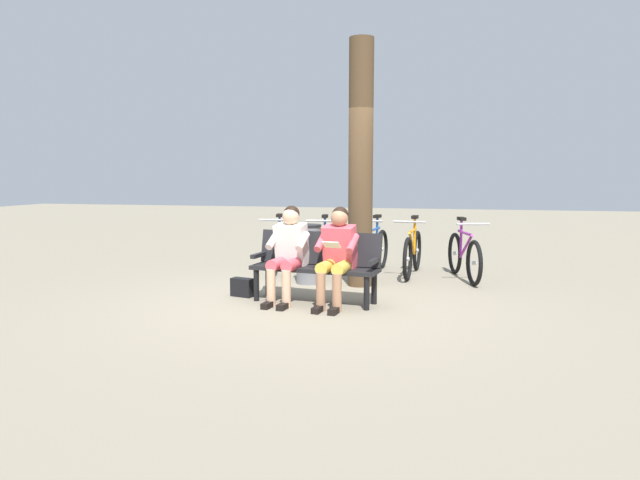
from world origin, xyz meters
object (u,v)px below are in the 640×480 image
(litter_bin, at_px, (309,254))
(bicycle_red, at_px, (374,251))
(handbag, at_px, (243,287))
(bicycle_purple, at_px, (464,256))
(bench, at_px, (317,261))
(tree_trunk, at_px, (361,164))
(bicycle_black, at_px, (324,251))
(person_companion, at_px, (288,249))
(bicycle_green, at_px, (413,253))
(bicycle_orange, at_px, (278,250))
(person_reading, at_px, (337,252))

(litter_bin, relative_size, bicycle_red, 0.52)
(handbag, height_order, bicycle_purple, bicycle_purple)
(bench, height_order, tree_trunk, tree_trunk)
(litter_bin, bearing_deg, handbag, 60.30)
(handbag, distance_m, bicycle_black, 2.10)
(litter_bin, bearing_deg, tree_trunk, -179.55)
(bench, distance_m, person_companion, 0.39)
(bicycle_green, bearing_deg, bicycle_orange, -82.55)
(tree_trunk, bearing_deg, person_reading, 87.23)
(litter_bin, height_order, bicycle_black, bicycle_black)
(bicycle_green, height_order, bicycle_orange, same)
(bicycle_orange, bearing_deg, bicycle_red, 86.79)
(litter_bin, bearing_deg, person_reading, 117.39)
(bicycle_red, relative_size, bicycle_black, 1.00)
(bicycle_purple, bearing_deg, bicycle_red, -114.48)
(tree_trunk, relative_size, bicycle_purple, 2.11)
(bicycle_red, bearing_deg, person_reading, 4.35)
(bicycle_purple, height_order, bicycle_red, same)
(person_reading, height_order, person_companion, same)
(handbag, xyz_separation_m, litter_bin, (-0.62, -1.08, 0.31))
(handbag, height_order, bicycle_green, bicycle_green)
(bicycle_green, bearing_deg, handbag, -39.94)
(person_reading, bearing_deg, bench, -27.01)
(bench, bearing_deg, bicycle_orange, -53.55)
(litter_bin, distance_m, bicycle_red, 1.34)
(person_companion, distance_m, handbag, 0.88)
(handbag, relative_size, bicycle_red, 0.18)
(handbag, xyz_separation_m, bicycle_red, (-1.43, -2.15, 0.24))
(litter_bin, distance_m, bicycle_orange, 1.18)
(tree_trunk, relative_size, bicycle_red, 2.06)
(litter_bin, bearing_deg, bicycle_purple, -159.22)
(person_reading, bearing_deg, tree_trunk, -85.52)
(handbag, bearing_deg, bicycle_purple, -145.81)
(person_companion, distance_m, tree_trunk, 1.79)
(bicycle_red, bearing_deg, bicycle_green, 94.03)
(person_reading, xyz_separation_m, handbag, (1.31, -0.25, -0.54))
(person_companion, bearing_deg, bicycle_red, -100.84)
(litter_bin, relative_size, bicycle_purple, 0.53)
(handbag, distance_m, bicycle_purple, 3.43)
(person_companion, bearing_deg, bicycle_green, -113.78)
(bicycle_red, distance_m, bicycle_orange, 1.57)
(bench, height_order, bicycle_green, bicycle_green)
(person_reading, bearing_deg, bicycle_orange, -50.07)
(person_reading, bearing_deg, handbag, -3.59)
(person_companion, height_order, tree_trunk, tree_trunk)
(bench, xyz_separation_m, litter_bin, (0.39, -1.13, -0.07))
(bench, relative_size, bicycle_black, 0.98)
(person_reading, height_order, bicycle_green, person_reading)
(bench, distance_m, litter_bin, 1.20)
(litter_bin, relative_size, bicycle_black, 0.52)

